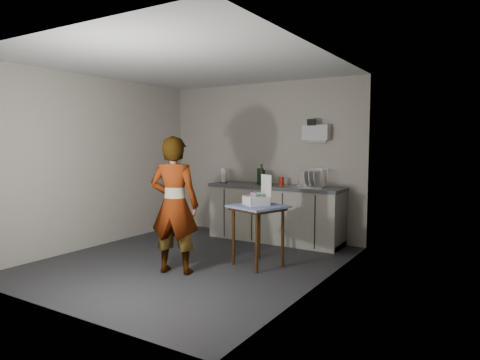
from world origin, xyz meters
The scene contains 15 objects.
ground centered at (0.00, 0.00, 0.00)m, with size 4.00×4.00×0.00m, color #25252A.
wall_back centered at (0.00, 1.99, 1.30)m, with size 3.60×0.02×2.60m, color #BDB7A5.
wall_right centered at (1.79, 0.00, 1.30)m, with size 0.02×4.00×2.60m, color #BDB7A5.
wall_left centered at (-1.79, 0.00, 1.30)m, with size 0.02×4.00×2.60m, color #BDB7A5.
ceiling centered at (0.00, 0.00, 2.60)m, with size 3.60×4.00×0.01m, color white.
kitchen_counter centered at (0.40, 1.70, 0.43)m, with size 2.24×0.62×0.91m.
wall_shelf centered at (1.00, 1.92, 1.75)m, with size 0.42×0.18×0.37m.
side_table centered at (0.86, 0.32, 0.69)m, with size 0.77×0.77×0.79m.
standing_man centered at (0.13, -0.47, 0.84)m, with size 0.61×0.40×1.67m, color #B2A593.
soap_bottle centered at (0.16, 1.68, 1.08)m, with size 0.13×0.13×0.33m, color black.
soda_can centered at (0.49, 1.75, 0.98)m, with size 0.07×0.07×0.13m, color red.
dark_bottle centered at (0.08, 1.75, 1.04)m, with size 0.08×0.08×0.26m, color black.
paper_towel centered at (-0.55, 1.62, 1.03)m, with size 0.14×0.14×0.25m.
dish_rack centered at (1.01, 1.76, 0.98)m, with size 0.41×0.31×0.29m.
bakery_box centered at (0.82, 0.36, 0.88)m, with size 0.39×0.39×0.39m.
Camera 1 is at (3.52, -4.43, 1.60)m, focal length 32.00 mm.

